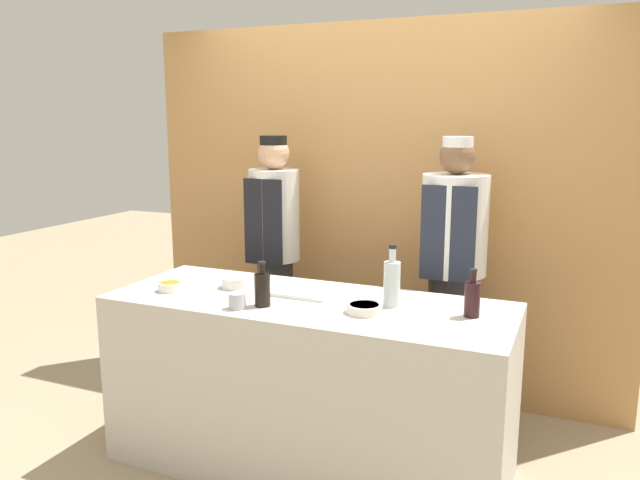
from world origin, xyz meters
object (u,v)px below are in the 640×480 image
Objects in this scene: bottle_wine at (472,298)px; bottle_soy at (262,289)px; chef_right at (452,275)px; sauce_bowl_green at (364,308)px; cup_steel at (237,301)px; chef_left at (275,256)px; bottle_clear at (392,282)px; cutting_board at (302,292)px; sauce_bowl_orange at (170,286)px; sauce_bowl_white at (236,281)px.

bottle_wine reaches higher than bottle_soy.
sauce_bowl_green is at bearing -106.28° from chef_right.
cup_steel is 1.31m from chef_right.
sauce_bowl_green is at bearing -42.81° from chef_left.
bottle_wine is 0.13× the size of chef_right.
cup_steel is at bearing -163.37° from sauce_bowl_green.
bottle_wine is 0.39m from bottle_clear.
cutting_board is 0.19× the size of chef_left.
cup_steel is (0.49, -0.13, 0.01)m from sauce_bowl_orange.
bottle_clear reaches higher than bottle_soy.
bottle_wine reaches higher than sauce_bowl_green.
bottle_soy is (-0.09, -0.27, 0.08)m from cutting_board.
cutting_board is at bearing 177.80° from bottle_wine.
sauce_bowl_orange reaches higher than cutting_board.
bottle_soy reaches higher than sauce_bowl_green.
bottle_clear is 0.75m from cup_steel.
bottle_soy is (-0.49, -0.09, 0.06)m from sauce_bowl_green.
chef_right is at bearing 73.72° from sauce_bowl_green.
sauce_bowl_orange is at bearing -161.55° from cutting_board.
chef_left is (-0.41, 0.92, -0.06)m from bottle_soy.
sauce_bowl_green is at bearing -10.97° from sauce_bowl_white.
sauce_bowl_white is 1.26m from bottle_wine.
chef_right is (0.74, 0.92, -0.07)m from bottle_soy.
cutting_board is 0.88m from bottle_wine.
cup_steel is at bearing -14.89° from sauce_bowl_orange.
bottle_soy is at bearing -128.52° from chef_right.
bottle_soy is at bearing -169.76° from sauce_bowl_green.
cup_steel is at bearing -58.50° from sauce_bowl_white.
cup_steel is (-0.58, -0.17, 0.01)m from sauce_bowl_green.
bottle_clear reaches higher than sauce_bowl_white.
cup_steel reaches higher than cutting_board.
chef_left is at bearing 137.19° from sauce_bowl_green.
bottle_clear is at bearing -103.15° from chef_right.
cup_steel is (0.20, -0.33, 0.01)m from sauce_bowl_white.
sauce_bowl_white is 1.23m from chef_right.
cup_steel is at bearing -117.37° from cutting_board.
chef_left is at bearing 79.27° from sauce_bowl_orange.
cup_steel is (-0.67, -0.33, -0.08)m from bottle_clear.
sauce_bowl_orange is 0.90m from chef_left.
sauce_bowl_white reaches higher than cutting_board.
sauce_bowl_orange is 0.50m from cup_steel.
chef_left is (0.17, 0.88, -0.00)m from sauce_bowl_orange.
cutting_board is at bearing 18.45° from sauce_bowl_orange.
cutting_board is at bearing 71.26° from bottle_soy.
cutting_board is (0.67, 0.22, -0.02)m from sauce_bowl_orange.
chef_left reaches higher than bottle_clear.
sauce_bowl_white is 0.38m from cutting_board.
sauce_bowl_orange is at bearing -170.10° from bottle_clear.
cup_steel is at bearing -153.72° from bottle_clear.
chef_right is (0.83, 1.01, -0.02)m from cup_steel.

